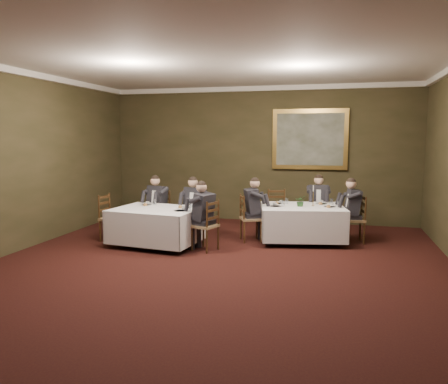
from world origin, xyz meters
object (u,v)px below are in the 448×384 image
at_px(chair_main_endleft, 250,228).
at_px(diner_sec_backright, 195,215).
at_px(diner_sec_backleft, 158,212).
at_px(chair_sec_endleft, 112,228).
at_px(diner_main_endright, 354,218).
at_px(chair_sec_endright, 206,236).
at_px(chair_main_backright, 317,221).
at_px(chair_sec_backleft, 159,222).
at_px(candlestick, 313,198).
at_px(centerpiece, 301,201).
at_px(table_second, 157,224).
at_px(chair_main_backleft, 277,220).
at_px(diner_main_backright, 318,211).
at_px(diner_sec_endright, 205,224).
at_px(diner_main_endleft, 251,217).
at_px(painting, 310,139).
at_px(chair_sec_backright, 195,225).
at_px(table_main, 302,221).
at_px(chair_main_endright, 354,229).

relative_size(chair_main_endleft, diner_sec_backright, 0.74).
bearing_deg(diner_sec_backleft, chair_sec_endleft, 63.61).
height_order(diner_main_endright, chair_sec_endright, diner_main_endright).
xyz_separation_m(chair_main_backright, diner_main_endright, (0.77, -0.75, 0.23)).
bearing_deg(diner_sec_backleft, chair_main_backright, -146.61).
relative_size(chair_sec_backleft, candlestick, 2.22).
bearing_deg(chair_sec_endleft, centerpiece, 108.27).
xyz_separation_m(table_second, chair_sec_backleft, (-0.36, 0.93, -0.17)).
height_order(chair_main_backleft, diner_main_backright, diner_main_backright).
distance_m(diner_sec_backright, diner_sec_endright, 1.07).
bearing_deg(chair_main_endleft, chair_sec_endleft, -99.35).
relative_size(diner_sec_backleft, diner_sec_backright, 1.00).
xyz_separation_m(diner_sec_backright, candlestick, (2.51, 0.34, 0.42)).
bearing_deg(chair_main_backleft, diner_main_backright, 174.30).
distance_m(diner_sec_backright, chair_sec_endright, 1.10).
bearing_deg(diner_main_endleft, diner_sec_endright, -60.09).
xyz_separation_m(diner_main_endleft, painting, (1.06, 2.26, 1.64)).
height_order(chair_main_backright, chair_main_endleft, same).
height_order(diner_main_endright, chair_sec_backleft, diner_main_endright).
bearing_deg(diner_main_endright, centerpiece, 94.61).
relative_size(chair_sec_backright, diner_sec_backright, 0.74).
xyz_separation_m(chair_sec_backleft, painting, (3.21, 2.19, 1.86)).
bearing_deg(diner_sec_endright, chair_sec_backleft, 73.15).
relative_size(diner_main_endright, chair_sec_endleft, 1.35).
distance_m(chair_main_backright, chair_sec_endleft, 4.62).
xyz_separation_m(diner_main_endleft, centerpiece, (1.03, 0.15, 0.38)).
relative_size(chair_main_backleft, diner_sec_endright, 0.74).
relative_size(table_main, diner_main_endright, 1.45).
height_order(chair_main_endleft, diner_main_endright, diner_main_endright).
distance_m(chair_sec_backleft, chair_sec_endleft, 1.08).
xyz_separation_m(diner_main_backright, chair_main_endleft, (-1.36, -1.16, -0.23)).
bearing_deg(chair_main_endleft, diner_sec_backright, -111.82).
bearing_deg(chair_main_endright, chair_sec_endright, 106.94).
height_order(diner_main_backright, chair_main_endleft, diner_main_backright).
bearing_deg(candlestick, diner_sec_backright, -172.26).
bearing_deg(table_second, chair_main_endleft, 25.50).
bearing_deg(chair_main_backright, chair_sec_endright, 40.69).
height_order(table_main, centerpiece, centerpiece).
bearing_deg(chair_sec_endleft, chair_sec_backleft, 143.61).
relative_size(diner_main_endleft, painting, 0.72).
distance_m(chair_sec_backright, candlestick, 2.61).
xyz_separation_m(diner_main_backright, chair_main_endright, (0.78, -0.74, -0.23)).
bearing_deg(chair_main_endright, centerpiece, 94.56).
height_order(diner_main_endleft, centerpiece, diner_main_endleft).
height_order(chair_sec_backright, candlestick, candlestick).
distance_m(chair_main_endleft, diner_sec_backright, 1.25).
bearing_deg(diner_main_endright, chair_sec_backleft, 85.31).
bearing_deg(painting, chair_sec_backleft, -145.68).
relative_size(table_second, candlestick, 4.12).
bearing_deg(chair_main_endright, table_main, 91.80).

